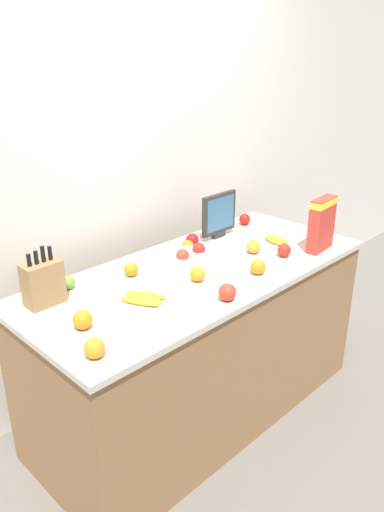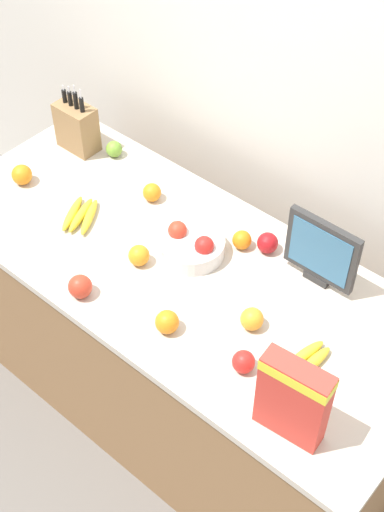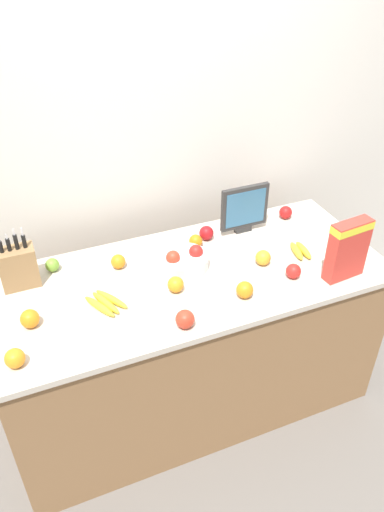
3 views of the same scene
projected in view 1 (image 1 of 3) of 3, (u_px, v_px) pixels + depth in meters
ground_plane at (199, 407)px, 2.88m from camera, size 14.00×14.00×0.00m
wall_back at (121, 168)px, 2.78m from camera, size 9.00×0.06×2.60m
counter at (200, 342)px, 2.71m from camera, size 1.89×0.81×0.88m
knife_block at (43, 283)px, 2.16m from camera, size 0.17×0.10×0.30m
small_monitor at (219, 214)px, 2.90m from camera, size 0.26×0.03×0.27m
cereal_box at (322, 222)px, 2.72m from camera, size 0.21×0.09×0.30m
fruit_bowl at (190, 259)px, 2.57m from camera, size 0.23×0.23×0.11m
banana_bunch_left at (143, 298)px, 2.21m from camera, size 0.18×0.21×0.03m
banana_bunch_right at (276, 240)px, 2.87m from camera, size 0.09×0.16×0.04m
apple_by_knife_block at (284, 250)px, 2.68m from camera, size 0.07×0.07×0.07m
apple_near_bananas at (245, 219)px, 3.15m from camera, size 0.07×0.07×0.07m
apple_front at (68, 282)px, 2.32m from camera, size 0.07×0.07×0.07m
apple_rightmost at (227, 292)px, 2.21m from camera, size 0.08×0.08×0.08m
apple_rear at (192, 240)px, 2.81m from camera, size 0.08×0.08×0.08m
orange_mid_left at (188, 246)px, 2.73m from camera, size 0.07×0.07×0.07m
orange_front_center at (198, 274)px, 2.40m from camera, size 0.07×0.07×0.07m
orange_mid_right at (258, 267)px, 2.47m from camera, size 0.08×0.08×0.08m
orange_back_center at (83, 320)px, 1.99m from camera, size 0.08×0.08×0.08m
orange_front_right at (253, 247)px, 2.72m from camera, size 0.08×0.08×0.08m
orange_by_cereal at (131, 269)px, 2.45m from camera, size 0.07×0.07×0.07m
orange_front_left at (94, 348)px, 1.81m from camera, size 0.08×0.08×0.08m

